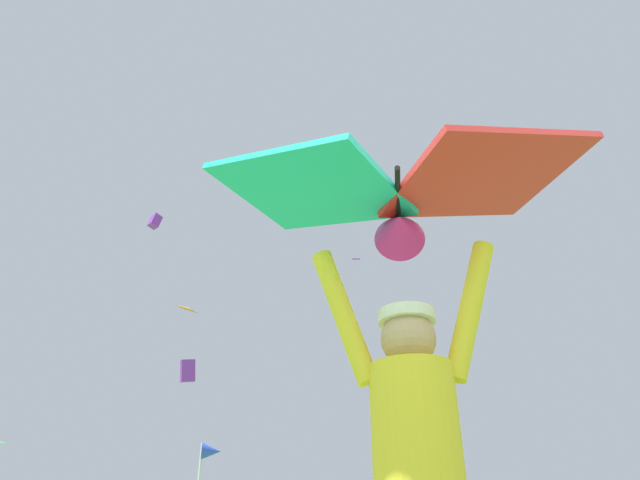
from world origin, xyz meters
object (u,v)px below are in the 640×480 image
(distant_kite_purple_far_center, at_px, (188,371))
(marker_flag, at_px, (208,464))
(distant_kite_orange_high_right, at_px, (188,308))
(distant_kite_green_mid_right, at_px, (1,442))
(distant_kite_purple_low_right, at_px, (155,221))
(distant_kite_purple_overhead_distant, at_px, (356,259))
(held_stunt_kite, at_px, (397,195))

(distant_kite_purple_far_center, height_order, marker_flag, distant_kite_purple_far_center)
(distant_kite_orange_high_right, height_order, marker_flag, distant_kite_orange_high_right)
(distant_kite_purple_far_center, distance_m, distant_kite_orange_high_right, 9.73)
(distant_kite_green_mid_right, xyz_separation_m, marker_flag, (8.44, -17.11, -2.89))
(marker_flag, bearing_deg, distant_kite_purple_low_right, 102.87)
(distant_kite_green_mid_right, relative_size, marker_flag, 0.25)
(distant_kite_purple_far_center, relative_size, distant_kite_green_mid_right, 2.72)
(distant_kite_purple_overhead_distant, height_order, marker_flag, distant_kite_purple_overhead_distant)
(distant_kite_green_mid_right, height_order, distant_kite_orange_high_right, distant_kite_orange_high_right)
(distant_kite_purple_low_right, distance_m, marker_flag, 21.57)
(distant_kite_orange_high_right, bearing_deg, held_stunt_kite, -84.06)
(distant_kite_green_mid_right, bearing_deg, distant_kite_purple_far_center, 49.24)
(distant_kite_purple_overhead_distant, distance_m, distant_kite_orange_high_right, 11.28)
(distant_kite_purple_far_center, xyz_separation_m, distant_kite_green_mid_right, (-6.70, -7.77, -5.51))
(held_stunt_kite, relative_size, marker_flag, 0.77)
(held_stunt_kite, relative_size, distant_kite_green_mid_right, 3.13)
(held_stunt_kite, relative_size, distant_kite_orange_high_right, 1.51)
(distant_kite_purple_low_right, xyz_separation_m, marker_flag, (3.75, -16.41, -13.49))
(distant_kite_orange_high_right, bearing_deg, distant_kite_purple_overhead_distant, 25.53)
(distant_kite_green_mid_right, bearing_deg, marker_flag, -63.75)
(held_stunt_kite, distance_m, distant_kite_orange_high_right, 23.69)
(distant_kite_purple_low_right, bearing_deg, distant_kite_purple_overhead_distant, 15.10)
(distant_kite_purple_far_center, relative_size, marker_flag, 0.67)
(distant_kite_green_mid_right, bearing_deg, distant_kite_purple_low_right, -8.53)
(held_stunt_kite, distance_m, distant_kite_purple_low_right, 27.22)
(distant_kite_orange_high_right, relative_size, marker_flag, 0.51)
(held_stunt_kite, xyz_separation_m, distant_kite_purple_low_right, (-4.51, 23.36, 13.22))
(distant_kite_green_mid_right, bearing_deg, distant_kite_orange_high_right, -15.83)
(distant_kite_purple_low_right, distance_m, distant_kite_orange_high_right, 5.64)
(distant_kite_purple_far_center, height_order, distant_kite_purple_overhead_distant, distant_kite_purple_overhead_distant)
(held_stunt_kite, height_order, distant_kite_orange_high_right, distant_kite_orange_high_right)
(distant_kite_purple_low_right, bearing_deg, distant_kite_purple_far_center, 76.68)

